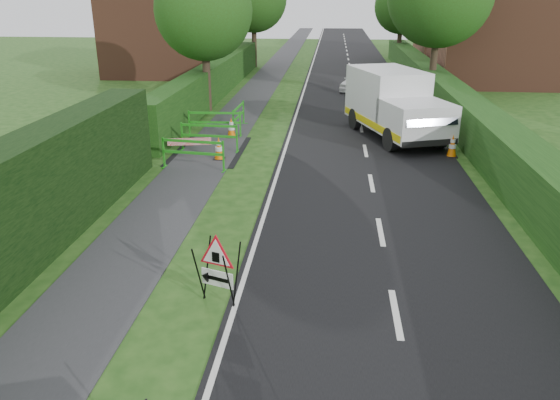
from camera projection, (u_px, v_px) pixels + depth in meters
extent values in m
plane|color=#1C4413|center=(246.00, 340.00, 8.86)|extent=(120.00, 120.00, 0.00)
cube|color=black|center=(350.00, 66.00, 41.17)|extent=(6.00, 90.00, 0.02)
cube|color=#2D2D30|center=(277.00, 65.00, 41.65)|extent=(2.00, 90.00, 0.02)
cube|color=#14380F|center=(217.00, 95.00, 29.75)|extent=(1.00, 24.00, 1.80)
cube|color=#14380F|center=(455.00, 125.00, 23.16)|extent=(1.20, 50.00, 1.50)
cube|color=brown|center=(166.00, 32.00, 36.64)|extent=(7.00, 7.00, 5.50)
cube|color=brown|center=(496.00, 36.00, 32.93)|extent=(7.00, 7.00, 5.50)
cube|color=brown|center=(463.00, 24.00, 45.85)|extent=(7.00, 7.00, 5.50)
cylinder|color=#2D2116|center=(207.00, 82.00, 25.53)|extent=(0.36, 0.36, 2.62)
sphere|color=#234312|center=(204.00, 11.00, 24.39)|extent=(4.40, 4.40, 4.40)
cylinder|color=#2D2116|center=(433.00, 70.00, 28.21)|extent=(0.36, 0.36, 2.97)
cylinder|color=#2D2116|center=(254.00, 48.00, 40.37)|extent=(0.36, 0.36, 2.80)
cylinder|color=#2D2116|center=(399.00, 46.00, 43.17)|extent=(0.36, 0.36, 2.45)
sphere|color=#234312|center=(402.00, 6.00, 42.10)|extent=(4.20, 4.20, 4.20)
cylinder|color=black|center=(199.00, 274.00, 9.71)|extent=(0.14, 0.34, 1.15)
cylinder|color=black|center=(207.00, 267.00, 9.95)|extent=(0.14, 0.34, 1.15)
cylinder|color=black|center=(229.00, 281.00, 9.47)|extent=(0.14, 0.34, 1.15)
cylinder|color=black|center=(237.00, 274.00, 9.71)|extent=(0.14, 0.34, 1.15)
cube|color=white|center=(217.00, 279.00, 9.72)|extent=(0.61, 0.23, 0.31)
cube|color=black|center=(217.00, 279.00, 9.71)|extent=(0.43, 0.16, 0.07)
cone|color=black|center=(205.00, 276.00, 9.80)|extent=(0.20, 0.22, 0.19)
cube|color=black|center=(216.00, 257.00, 9.55)|extent=(0.14, 0.06, 0.19)
cube|color=silver|center=(386.00, 96.00, 21.40)|extent=(3.14, 3.94, 2.05)
cube|color=silver|center=(416.00, 120.00, 19.19)|extent=(2.74, 2.79, 1.25)
cube|color=black|center=(432.00, 117.00, 18.12)|extent=(1.85, 0.85, 0.58)
cube|color=yellow|center=(370.00, 123.00, 20.55)|extent=(1.76, 4.97, 0.26)
cube|color=yellow|center=(421.00, 120.00, 21.03)|extent=(1.76, 4.97, 0.26)
cube|color=black|center=(429.00, 143.00, 18.44)|extent=(2.01, 0.81, 0.21)
cylinder|color=black|center=(391.00, 140.00, 19.16)|extent=(0.52, 0.89, 0.85)
cylinder|color=black|center=(440.00, 136.00, 19.59)|extent=(0.52, 0.89, 0.85)
cylinder|color=black|center=(355.00, 119.00, 22.27)|extent=(0.52, 0.89, 0.85)
cylinder|color=black|center=(398.00, 117.00, 22.69)|extent=(0.52, 0.89, 0.85)
cube|color=black|center=(451.00, 156.00, 18.67)|extent=(0.38, 0.38, 0.04)
cone|color=orange|center=(452.00, 145.00, 18.52)|extent=(0.32, 0.32, 0.75)
cylinder|color=white|center=(452.00, 146.00, 18.54)|extent=(0.25, 0.25, 0.14)
cylinder|color=white|center=(453.00, 141.00, 18.47)|extent=(0.17, 0.17, 0.10)
cube|color=black|center=(443.00, 143.00, 20.27)|extent=(0.38, 0.38, 0.04)
cone|color=orange|center=(445.00, 133.00, 20.13)|extent=(0.32, 0.32, 0.75)
cylinder|color=white|center=(445.00, 134.00, 20.14)|extent=(0.25, 0.25, 0.14)
cylinder|color=white|center=(445.00, 129.00, 20.07)|extent=(0.17, 0.17, 0.10)
cube|color=black|center=(414.00, 126.00, 22.94)|extent=(0.38, 0.38, 0.04)
cone|color=orange|center=(415.00, 116.00, 22.79)|extent=(0.32, 0.32, 0.75)
cylinder|color=white|center=(415.00, 117.00, 22.81)|extent=(0.25, 0.25, 0.14)
cylinder|color=white|center=(416.00, 113.00, 22.74)|extent=(0.17, 0.17, 0.10)
cube|color=black|center=(219.00, 159.00, 18.37)|extent=(0.38, 0.38, 0.04)
cone|color=orange|center=(219.00, 148.00, 18.22)|extent=(0.32, 0.32, 0.75)
cylinder|color=white|center=(219.00, 149.00, 18.24)|extent=(0.25, 0.25, 0.14)
cylinder|color=white|center=(219.00, 143.00, 18.17)|extent=(0.17, 0.17, 0.10)
cube|color=black|center=(232.00, 137.00, 21.11)|extent=(0.38, 0.38, 0.04)
cone|color=orange|center=(231.00, 127.00, 20.97)|extent=(0.32, 0.32, 0.75)
cylinder|color=white|center=(231.00, 128.00, 20.99)|extent=(0.25, 0.25, 0.14)
cylinder|color=white|center=(231.00, 123.00, 20.92)|extent=(0.17, 0.17, 0.10)
cube|color=#1F8B19|center=(164.00, 153.00, 17.37)|extent=(0.06, 0.06, 1.00)
cube|color=#1F8B19|center=(223.00, 156.00, 16.95)|extent=(0.06, 0.06, 1.00)
cube|color=#1F8B19|center=(192.00, 142.00, 17.01)|extent=(1.99, 0.31, 0.08)
cube|color=#1F8B19|center=(193.00, 153.00, 17.14)|extent=(1.99, 0.31, 0.08)
cube|color=#1F8B19|center=(165.00, 167.00, 17.54)|extent=(0.11, 0.35, 0.04)
cube|color=#1F8B19|center=(224.00, 171.00, 17.12)|extent=(0.11, 0.35, 0.04)
cube|color=#1F8B19|center=(182.00, 136.00, 19.33)|extent=(0.05, 0.05, 1.00)
cube|color=#1F8B19|center=(237.00, 138.00, 19.02)|extent=(0.05, 0.05, 1.00)
cube|color=#1F8B19|center=(209.00, 126.00, 19.03)|extent=(2.00, 0.19, 0.08)
cube|color=#1F8B19|center=(209.00, 136.00, 19.16)|extent=(2.00, 0.19, 0.08)
cube|color=#1F8B19|center=(183.00, 149.00, 19.50)|extent=(0.08, 0.35, 0.04)
cube|color=#1F8B19|center=(237.00, 152.00, 19.20)|extent=(0.08, 0.35, 0.04)
cube|color=#1F8B19|center=(189.00, 123.00, 21.21)|extent=(0.05, 0.05, 1.00)
cube|color=#1F8B19|center=(240.00, 124.00, 21.09)|extent=(0.05, 0.05, 1.00)
cube|color=#1F8B19|center=(214.00, 113.00, 21.00)|extent=(2.00, 0.11, 0.08)
cube|color=#1F8B19|center=(215.00, 122.00, 21.13)|extent=(2.00, 0.11, 0.08)
cube|color=#1F8B19|center=(190.00, 135.00, 21.38)|extent=(0.07, 0.35, 0.04)
cube|color=#1F8B19|center=(241.00, 136.00, 21.26)|extent=(0.07, 0.35, 0.04)
cube|color=#1F8B19|center=(233.00, 123.00, 21.28)|extent=(0.05, 0.05, 1.00)
cube|color=#1F8B19|center=(243.00, 112.00, 23.13)|extent=(0.05, 0.05, 1.00)
cube|color=#1F8B19|center=(238.00, 107.00, 22.06)|extent=(0.13, 2.00, 0.08)
cube|color=#1F8B19|center=(239.00, 116.00, 22.19)|extent=(0.13, 2.00, 0.08)
cube|color=#1F8B19|center=(234.00, 135.00, 21.45)|extent=(0.35, 0.07, 0.04)
cube|color=#1F8B19|center=(244.00, 123.00, 23.30)|extent=(0.35, 0.07, 0.04)
cube|color=red|center=(190.00, 154.00, 18.99)|extent=(1.48, 0.33, 0.25)
imported|color=white|center=(357.00, 81.00, 30.89)|extent=(2.27, 3.47, 1.10)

